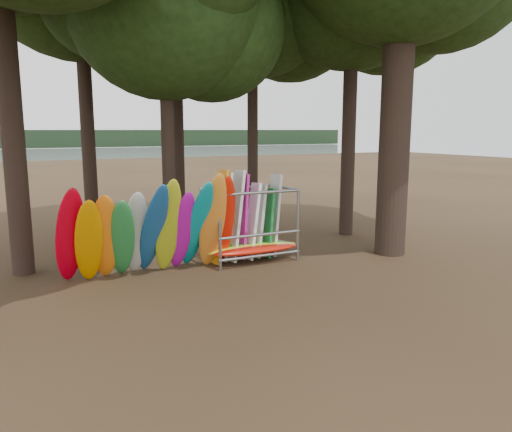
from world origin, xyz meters
name	(u,v)px	position (x,y,z in m)	size (l,w,h in m)	color
ground	(259,274)	(0.00, 0.00, 0.00)	(120.00, 120.00, 0.00)	#47331E
lake	(59,160)	(0.00, 60.00, 0.00)	(160.00, 160.00, 0.00)	gray
far_shore	(37,139)	(0.00, 110.00, 2.00)	(160.00, 4.00, 4.00)	black
kayak_row	(151,231)	(-2.76, 1.09, 1.30)	(5.09, 2.14, 3.05)	red
storage_rack	(249,227)	(0.47, 1.58, 1.06)	(3.11, 1.57, 2.90)	gray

